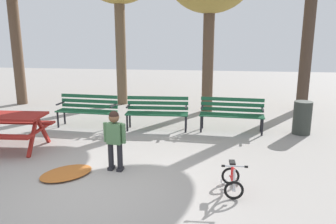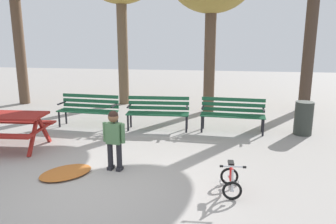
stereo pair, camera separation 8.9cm
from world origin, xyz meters
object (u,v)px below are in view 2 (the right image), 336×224
child_standing (114,135)px  kids_bicycle (231,180)px  trash_bin (304,118)px  park_bench_far_left (89,108)px  park_bench_right (233,112)px  picnic_table (3,122)px  park_bench_left (158,110)px

child_standing → kids_bicycle: size_ratio=1.95×
kids_bicycle → trash_bin: size_ratio=0.70×
park_bench_far_left → park_bench_right: (3.80, 0.08, 0.00)m
park_bench_far_left → kids_bicycle: bearing=-42.5°
child_standing → kids_bicycle: bearing=-15.6°
picnic_table → park_bench_far_left: (1.16, 1.96, -0.08)m
park_bench_right → kids_bicycle: (-0.14, -3.42, -0.31)m
park_bench_far_left → park_bench_right: 3.80m
child_standing → kids_bicycle: 2.20m
picnic_table → kids_bicycle: (4.82, -1.38, -0.39)m
park_bench_left → kids_bicycle: 3.80m
park_bench_right → child_standing: child_standing is taller
park_bench_far_left → park_bench_left: size_ratio=1.00×
park_bench_left → kids_bicycle: (1.77, -3.35, -0.31)m
park_bench_far_left → kids_bicycle: size_ratio=2.83×
park_bench_left → trash_bin: 3.64m
trash_bin → kids_bicycle: bearing=-118.6°
picnic_table → park_bench_right: park_bench_right is taller
park_bench_right → picnic_table: bearing=-157.6°
picnic_table → child_standing: 2.86m
child_standing → picnic_table: bearing=163.7°
picnic_table → park_bench_right: bearing=22.4°
park_bench_far_left → trash_bin: (5.53, 0.08, -0.10)m
kids_bicycle → park_bench_far_left: bearing=137.5°
child_standing → trash_bin: child_standing is taller
park_bench_far_left → park_bench_right: bearing=1.2°
picnic_table → park_bench_right: 5.36m
kids_bicycle → trash_bin: (1.87, 3.42, 0.21)m
park_bench_left → park_bench_far_left: bearing=-180.0°
picnic_table → park_bench_left: bearing=32.8°
picnic_table → child_standing: child_standing is taller
park_bench_far_left → kids_bicycle: 4.97m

